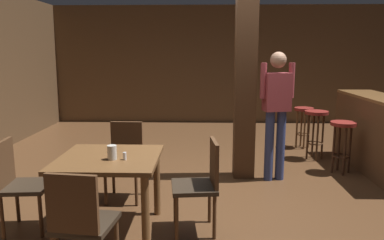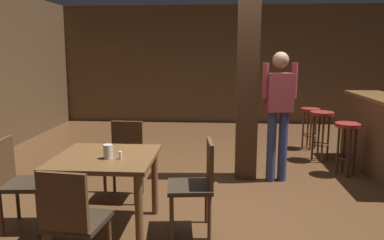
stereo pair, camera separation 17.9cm
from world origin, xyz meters
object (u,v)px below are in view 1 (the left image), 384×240
salt_shaker (125,156)px  bar_stool_near (343,135)px  napkin_cup (112,152)px  chair_east (202,181)px  chair_north (125,156)px  bar_stool_mid (316,123)px  chair_west (18,181)px  chair_south (81,221)px  standing_person (276,107)px  bar_stool_far (303,118)px  dining_table (109,170)px  bar_counter (374,134)px

salt_shaker → bar_stool_near: size_ratio=0.09×
napkin_cup → chair_east: bearing=8.7°
chair_north → bar_stool_mid: (2.72, 1.69, 0.09)m
chair_north → chair_west: size_ratio=1.00×
chair_south → chair_east: 1.24m
napkin_cup → chair_west: bearing=175.3°
chair_west → salt_shaker: (1.05, -0.08, 0.28)m
chair_west → chair_south: same height
chair_north → napkin_cup: (0.09, -0.95, 0.31)m
chair_west → chair_south: (0.87, -0.83, 0.00)m
standing_person → bar_stool_near: (1.01, 0.31, -0.44)m
bar_stool_far → salt_shaker: bearing=-126.6°
bar_stool_far → chair_south: bearing=-123.1°
dining_table → bar_stool_mid: bearing=43.6°
chair_north → dining_table: bearing=-87.7°
chair_west → standing_person: (2.73, 1.56, 0.50)m
dining_table → bar_stool_near: (2.86, 1.86, -0.06)m
chair_east → bar_stool_mid: bearing=54.3°
standing_person → bar_stool_mid: standing_person is taller
salt_shaker → bar_counter: size_ratio=0.03×
chair_east → bar_counter: 3.13m
dining_table → chair_north: bearing=92.3°
chair_east → bar_counter: (2.47, 1.93, 0.05)m
bar_counter → chair_north: bearing=-161.9°
chair_west → chair_east: bearing=1.6°
bar_stool_near → salt_shaker: bearing=-144.0°
chair_east → napkin_cup: size_ratio=6.72×
chair_north → bar_counter: (3.38, 1.10, 0.05)m
dining_table → salt_shaker: 0.25m
chair_south → bar_stool_near: (2.87, 2.70, 0.06)m
chair_east → bar_counter: size_ratio=0.42×
napkin_cup → bar_stool_mid: 3.74m
bar_stool_near → bar_stool_mid: (-0.17, 0.70, 0.04)m
chair_east → dining_table: bearing=-177.6°
chair_east → chair_west: bearing=-178.4°
bar_counter → napkin_cup: bearing=-148.0°
chair_west → bar_stool_far: 4.87m
dining_table → standing_person: 2.44m
standing_person → chair_south: bearing=-127.9°
bar_counter → chair_south: bearing=-140.1°
dining_table → bar_stool_near: dining_table is taller
chair_north → chair_south: size_ratio=1.00×
chair_north → standing_person: size_ratio=0.52×
chair_east → chair_south: bearing=-135.2°
standing_person → bar_stool_near: size_ratio=2.30×
chair_south → napkin_cup: size_ratio=6.72×
chair_east → salt_shaker: size_ratio=12.66×
standing_person → bar_stool_near: bearing=17.2°
dining_table → standing_person: (1.85, 1.55, 0.38)m
napkin_cup → chair_north: bearing=95.3°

